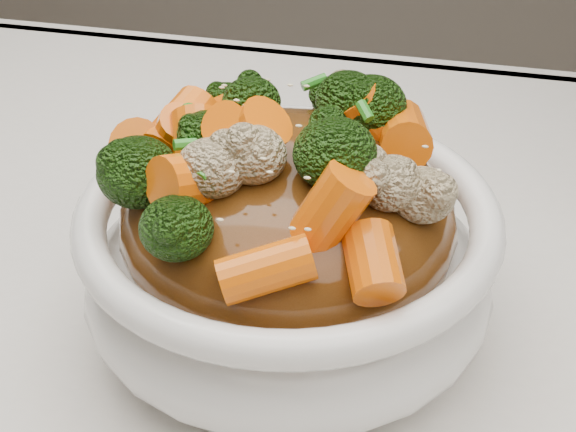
# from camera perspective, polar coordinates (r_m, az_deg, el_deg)

# --- Properties ---
(tablecloth) EXTENTS (1.20, 0.80, 0.04)m
(tablecloth) POSITION_cam_1_polar(r_m,az_deg,el_deg) (0.46, 2.24, -13.34)
(tablecloth) COLOR silver
(tablecloth) RESTS_ON dining_table
(bowl) EXTENTS (0.26, 0.26, 0.08)m
(bowl) POSITION_cam_1_polar(r_m,az_deg,el_deg) (0.45, 0.00, -3.28)
(bowl) COLOR white
(bowl) RESTS_ON tablecloth
(sauce_base) EXTENTS (0.20, 0.20, 0.09)m
(sauce_base) POSITION_cam_1_polar(r_m,az_deg,el_deg) (0.44, 0.00, -0.31)
(sauce_base) COLOR #4C280D
(sauce_base) RESTS_ON bowl
(carrots) EXTENTS (0.20, 0.20, 0.05)m
(carrots) POSITION_cam_1_polar(r_m,az_deg,el_deg) (0.40, 0.00, 6.72)
(carrots) COLOR #ED6307
(carrots) RESTS_ON sauce_base
(broccoli) EXTENTS (0.20, 0.20, 0.04)m
(broccoli) POSITION_cam_1_polar(r_m,az_deg,el_deg) (0.41, 0.00, 6.60)
(broccoli) COLOR black
(broccoli) RESTS_ON sauce_base
(cauliflower) EXTENTS (0.20, 0.20, 0.03)m
(cauliflower) POSITION_cam_1_polar(r_m,az_deg,el_deg) (0.41, 0.00, 6.35)
(cauliflower) COLOR tan
(cauliflower) RESTS_ON sauce_base
(scallions) EXTENTS (0.15, 0.15, 0.02)m
(scallions) POSITION_cam_1_polar(r_m,az_deg,el_deg) (0.40, 0.00, 6.84)
(scallions) COLOR #247A1C
(scallions) RESTS_ON sauce_base
(sesame_seeds) EXTENTS (0.18, 0.18, 0.01)m
(sesame_seeds) POSITION_cam_1_polar(r_m,az_deg,el_deg) (0.40, 0.00, 6.84)
(sesame_seeds) COLOR beige
(sesame_seeds) RESTS_ON sauce_base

